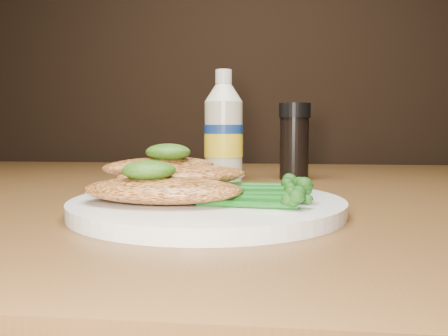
# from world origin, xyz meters

# --- Properties ---
(plate) EXTENTS (0.25, 0.25, 0.01)m
(plate) POSITION_xyz_m (-0.04, 0.89, 0.76)
(plate) COLOR white
(plate) RESTS_ON dining_table
(chicken_front) EXTENTS (0.14, 0.08, 0.02)m
(chicken_front) POSITION_xyz_m (-0.07, 0.86, 0.77)
(chicken_front) COLOR #CD7D41
(chicken_front) RESTS_ON plate
(chicken_mid) EXTENTS (0.14, 0.12, 0.02)m
(chicken_mid) POSITION_xyz_m (-0.06, 0.91, 0.78)
(chicken_mid) COLOR #CD7D41
(chicken_mid) RESTS_ON plate
(chicken_back) EXTENTS (0.13, 0.12, 0.02)m
(chicken_back) POSITION_xyz_m (-0.09, 0.92, 0.79)
(chicken_back) COLOR #CD7D41
(chicken_back) RESTS_ON plate
(pesto_front) EXTENTS (0.06, 0.06, 0.02)m
(pesto_front) POSITION_xyz_m (-0.09, 0.86, 0.79)
(pesto_front) COLOR #103508
(pesto_front) RESTS_ON chicken_front
(pesto_back) EXTENTS (0.05, 0.05, 0.02)m
(pesto_back) POSITION_xyz_m (-0.08, 0.92, 0.80)
(pesto_back) COLOR #103508
(pesto_back) RESTS_ON chicken_back
(broccolini_bundle) EXTENTS (0.13, 0.10, 0.02)m
(broccolini_bundle) POSITION_xyz_m (0.00, 0.88, 0.77)
(broccolini_bundle) COLOR #125415
(broccolini_bundle) RESTS_ON plate
(mayo_bottle) EXTENTS (0.07, 0.07, 0.16)m
(mayo_bottle) POSITION_xyz_m (-0.05, 1.14, 0.83)
(mayo_bottle) COLOR beige
(mayo_bottle) RESTS_ON dining_table
(pepper_grinder) EXTENTS (0.05, 0.05, 0.11)m
(pepper_grinder) POSITION_xyz_m (0.05, 1.16, 0.81)
(pepper_grinder) COLOR black
(pepper_grinder) RESTS_ON dining_table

